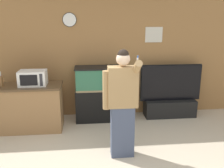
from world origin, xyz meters
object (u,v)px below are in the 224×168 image
at_px(tv_on_stand, 170,101).
at_px(aquarium_on_stand, 101,93).
at_px(person_standing, 122,103).
at_px(counter_island, 27,107).
at_px(microwave, 33,78).

bearing_deg(tv_on_stand, aquarium_on_stand, -178.80).
height_order(aquarium_on_stand, person_standing, person_standing).
bearing_deg(person_standing, tv_on_stand, 49.67).
xyz_separation_m(counter_island, tv_on_stand, (3.04, 0.38, -0.11)).
distance_m(counter_island, person_standing, 2.13).
distance_m(aquarium_on_stand, tv_on_stand, 1.57).
xyz_separation_m(microwave, aquarium_on_stand, (1.34, 0.35, -0.47)).
distance_m(microwave, person_standing, 1.96).
height_order(microwave, tv_on_stand, microwave).
distance_m(microwave, aquarium_on_stand, 1.46).
relative_size(aquarium_on_stand, person_standing, 0.68).
bearing_deg(counter_island, tv_on_stand, 7.09).
xyz_separation_m(aquarium_on_stand, tv_on_stand, (1.55, 0.03, -0.25)).
distance_m(counter_island, microwave, 0.62).
height_order(counter_island, aquarium_on_stand, aquarium_on_stand).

